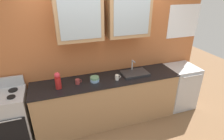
{
  "coord_description": "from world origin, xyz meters",
  "views": [
    {
      "loc": [
        -0.87,
        -2.83,
        2.5
      ],
      "look_at": [
        0.09,
        0.0,
        1.09
      ],
      "focal_mm": 29.61,
      "sensor_mm": 36.0,
      "label": 1
    }
  ],
  "objects": [
    {
      "name": "counter",
      "position": [
        0.0,
        0.0,
        0.47
      ],
      "size": [
        2.69,
        0.63,
        0.93
      ],
      "color": "#A87F56",
      "rests_on": "ground_plane"
    },
    {
      "name": "cup_near_sink",
      "position": [
        0.16,
        -0.09,
        0.98
      ],
      "size": [
        0.1,
        0.07,
        0.1
      ],
      "color": "silver",
      "rests_on": "counter"
    },
    {
      "name": "back_wall_unit",
      "position": [
        0.01,
        0.3,
        1.56
      ],
      "size": [
        4.18,
        0.46,
        2.74
      ],
      "color": "#B76638",
      "rests_on": "ground_plane"
    },
    {
      "name": "dishwasher",
      "position": [
        1.64,
        -0.0,
        0.47
      ],
      "size": [
        0.6,
        0.62,
        0.93
      ],
      "color": "silver",
      "rests_on": "ground_plane"
    },
    {
      "name": "ground_plane",
      "position": [
        0.0,
        0.0,
        0.0
      ],
      "size": [
        10.0,
        10.0,
        0.0
      ],
      "primitive_type": "plane",
      "color": "brown"
    },
    {
      "name": "vase",
      "position": [
        -0.86,
        -0.06,
        1.07
      ],
      "size": [
        0.1,
        0.1,
        0.29
      ],
      "color": "#B21E1E",
      "rests_on": "counter"
    },
    {
      "name": "bowl_stack",
      "position": [
        -0.24,
        -0.02,
        0.97
      ],
      "size": [
        0.16,
        0.16,
        0.09
      ],
      "color": "#8CB7E0",
      "rests_on": "counter"
    },
    {
      "name": "sink_faucet",
      "position": [
        0.56,
        0.04,
        0.95
      ],
      "size": [
        0.5,
        0.33,
        0.24
      ],
      "color": "#2D2D30",
      "rests_on": "counter"
    },
    {
      "name": "stove_range",
      "position": [
        -1.7,
        -0.0,
        0.47
      ],
      "size": [
        0.64,
        0.61,
        1.11
      ],
      "color": "silver",
      "rests_on": "ground_plane"
    },
    {
      "name": "cup_near_bowls",
      "position": [
        -0.53,
        -0.01,
        0.98
      ],
      "size": [
        0.11,
        0.08,
        0.09
      ],
      "color": "#993838",
      "rests_on": "counter"
    }
  ]
}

